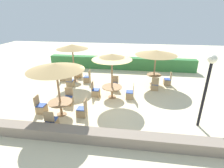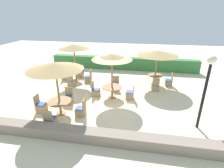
{
  "view_description": "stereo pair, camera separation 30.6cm",
  "coord_description": "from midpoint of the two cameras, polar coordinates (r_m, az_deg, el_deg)",
  "views": [
    {
      "loc": [
        1.31,
        -8.83,
        4.88
      ],
      "look_at": [
        0.0,
        0.6,
        0.9
      ],
      "focal_mm": 28.0,
      "sensor_mm": 36.0,
      "label": 1
    },
    {
      "loc": [
        1.62,
        -8.79,
        4.88
      ],
      "look_at": [
        0.0,
        0.6,
        0.9
      ],
      "focal_mm": 28.0,
      "sensor_mm": 36.0,
      "label": 2
    }
  ],
  "objects": [
    {
      "name": "patio_chair_back_left_east",
      "position": [
        13.08,
        -7.03,
        1.82
      ],
      "size": [
        0.46,
        0.46,
        0.93
      ],
      "rotation": [
        0.0,
        0.0,
        1.57
      ],
      "color": "tan",
      "rests_on": "ground_plane"
    },
    {
      "name": "patio_chair_back_right_east",
      "position": [
        12.99,
        18.7,
        0.61
      ],
      "size": [
        0.46,
        0.46,
        0.93
      ],
      "rotation": [
        0.0,
        0.0,
        1.57
      ],
      "color": "tan",
      "rests_on": "ground_plane"
    },
    {
      "name": "lamp_post",
      "position": [
        8.13,
        29.7,
        1.46
      ],
      "size": [
        0.36,
        0.36,
        3.32
      ],
      "color": "black",
      "rests_on": "ground_plane"
    },
    {
      "name": "patio_chair_front_left_east",
      "position": [
        8.97,
        -9.12,
        -8.63
      ],
      "size": [
        0.46,
        0.46,
        0.93
      ],
      "rotation": [
        0.0,
        0.0,
        1.57
      ],
      "color": "tan",
      "rests_on": "ground_plane"
    },
    {
      "name": "round_table_back_left",
      "position": [
        13.31,
        -11.02,
        3.15
      ],
      "size": [
        0.91,
        0.91,
        0.71
      ],
      "color": "#93704C",
      "rests_on": "ground_plane"
    },
    {
      "name": "patio_chair_back_right_south",
      "position": [
        11.94,
        14.67,
        -0.87
      ],
      "size": [
        0.46,
        0.46,
        0.93
      ],
      "color": "tan",
      "rests_on": "ground_plane"
    },
    {
      "name": "patio_chair_back_left_north",
      "position": [
        14.16,
        -9.63,
        3.31
      ],
      "size": [
        0.46,
        0.46,
        0.93
      ],
      "rotation": [
        0.0,
        0.0,
        3.14
      ],
      "color": "tan",
      "rests_on": "ground_plane"
    },
    {
      "name": "ground_plane",
      "position": [
        10.18,
        0.29,
        -5.97
      ],
      "size": [
        40.0,
        40.0,
        0.0
      ],
      "primitive_type": "plane",
      "color": "beige"
    },
    {
      "name": "round_table_center",
      "position": [
        10.51,
        0.83,
        -1.51
      ],
      "size": [
        1.19,
        1.19,
        0.7
      ],
      "color": "#93704C",
      "rests_on": "ground_plane"
    },
    {
      "name": "patio_chair_back_left_west",
      "position": [
        13.79,
        -14.5,
        2.37
      ],
      "size": [
        0.46,
        0.46,
        0.93
      ],
      "rotation": [
        0.0,
        0.0,
        -1.57
      ],
      "color": "tan",
      "rests_on": "ground_plane"
    },
    {
      "name": "parasol_front_left",
      "position": [
        8.44,
        -17.15,
        5.48
      ],
      "size": [
        2.63,
        2.63,
        2.7
      ],
      "color": "#93704C",
      "rests_on": "ground_plane"
    },
    {
      "name": "patio_chair_front_left_west",
      "position": [
        9.87,
        -21.33,
        -6.94
      ],
      "size": [
        0.46,
        0.46,
        0.93
      ],
      "rotation": [
        0.0,
        0.0,
        -1.57
      ],
      "color": "tan",
      "rests_on": "ground_plane"
    },
    {
      "name": "stone_border",
      "position": [
        7.33,
        -4.18,
        -16.62
      ],
      "size": [
        10.0,
        0.56,
        0.49
      ],
      "primitive_type": "cube",
      "color": "gray",
      "rests_on": "ground_plane"
    },
    {
      "name": "patio_chair_center_east",
      "position": [
        10.56,
        6.72,
        -3.44
      ],
      "size": [
        0.46,
        0.46,
        0.93
      ],
      "rotation": [
        0.0,
        0.0,
        1.57
      ],
      "color": "tan",
      "rests_on": "ground_plane"
    },
    {
      "name": "parasol_back_right",
      "position": [
        12.31,
        15.34,
        9.75
      ],
      "size": [
        2.82,
        2.82,
        2.46
      ],
      "color": "#93704C",
      "rests_on": "ground_plane"
    },
    {
      "name": "hedge_row",
      "position": [
        15.9,
        4.14,
        6.77
      ],
      "size": [
        13.0,
        0.7,
        1.08
      ],
      "primitive_type": "cube",
      "color": "#387A3D",
      "rests_on": "ground_plane"
    },
    {
      "name": "round_table_back_right",
      "position": [
        12.78,
        14.55,
        2.17
      ],
      "size": [
        1.01,
        1.01,
        0.73
      ],
      "color": "#93704C",
      "rests_on": "ground_plane"
    },
    {
      "name": "patio_chair_front_left_south",
      "position": [
        8.51,
        -18.42,
        -11.51
      ],
      "size": [
        0.46,
        0.46,
        0.93
      ],
      "color": "tan",
      "rests_on": "ground_plane"
    },
    {
      "name": "patio_chair_center_north",
      "position": [
        11.64,
        1.79,
        -0.72
      ],
      "size": [
        0.46,
        0.46,
        0.93
      ],
      "rotation": [
        0.0,
        0.0,
        3.14
      ],
      "color": "tan",
      "rests_on": "ground_plane"
    },
    {
      "name": "round_table_front_left",
      "position": [
        9.17,
        -15.77,
        -6.11
      ],
      "size": [
        1.17,
        1.17,
        0.74
      ],
      "color": "#93704C",
      "rests_on": "ground_plane"
    },
    {
      "name": "patio_chair_back_left_south",
      "position": [
        12.55,
        -12.46,
        0.52
      ],
      "size": [
        0.46,
        0.46,
        0.93
      ],
      "color": "tan",
      "rests_on": "ground_plane"
    },
    {
      "name": "patio_chair_center_west",
      "position": [
        10.87,
        -4.53,
        -2.54
      ],
      "size": [
        0.46,
        0.46,
        0.93
      ],
      "rotation": [
        0.0,
        0.0,
        -1.57
      ],
      "color": "tan",
      "rests_on": "ground_plane"
    },
    {
      "name": "parasol_center",
      "position": [
        9.87,
        0.9,
        8.86
      ],
      "size": [
        2.3,
        2.3,
        2.7
      ],
      "color": "#93704C",
      "rests_on": "ground_plane"
    },
    {
      "name": "patio_chair_front_left_north",
      "position": [
        10.22,
        -13.26,
        -4.85
      ],
      "size": [
        0.46,
        0.46,
        0.93
      ],
      "rotation": [
        0.0,
        0.0,
        3.14
      ],
      "color": "tan",
      "rests_on": "ground_plane"
    },
    {
      "name": "parasol_back_left",
      "position": [
        12.78,
        -11.72,
        11.86
      ],
      "size": [
        2.23,
        2.23,
        2.76
      ],
      "color": "#93704C",
      "rests_on": "ground_plane"
    }
  ]
}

